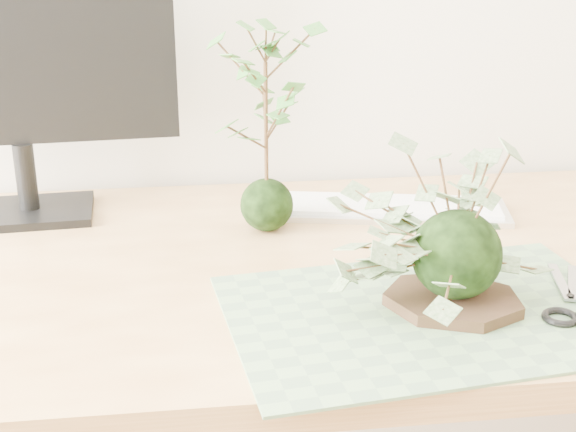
# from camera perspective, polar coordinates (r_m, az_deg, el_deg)

# --- Properties ---
(desk) EXTENTS (1.60, 0.70, 0.74)m
(desk) POSITION_cam_1_polar(r_m,az_deg,el_deg) (1.18, 4.02, -6.81)
(desk) COLOR tan
(desk) RESTS_ON ground_plane
(cutting_mat) EXTENTS (0.53, 0.38, 0.00)m
(cutting_mat) POSITION_cam_1_polar(r_m,az_deg,el_deg) (1.00, 10.12, -6.82)
(cutting_mat) COLOR #557655
(cutting_mat) RESTS_ON desk
(stone_dish) EXTENTS (0.22, 0.22, 0.01)m
(stone_dish) POSITION_cam_1_polar(r_m,az_deg,el_deg) (1.01, 11.63, -5.92)
(stone_dish) COLOR black
(stone_dish) RESTS_ON cutting_mat
(ivy_kokedama) EXTENTS (0.35, 0.35, 0.22)m
(ivy_kokedama) POSITION_cam_1_polar(r_m,az_deg,el_deg) (0.97, 12.11, 0.11)
(ivy_kokedama) COLOR black
(ivy_kokedama) RESTS_ON stone_dish
(maple_kokedama) EXTENTS (0.23, 0.23, 0.34)m
(maple_kokedama) POSITION_cam_1_polar(r_m,az_deg,el_deg) (1.17, -1.61, 9.91)
(maple_kokedama) COLOR black
(maple_kokedama) RESTS_ON desk
(keyboard) EXTENTS (0.42, 0.20, 0.02)m
(keyboard) POSITION_cam_1_polar(r_m,az_deg,el_deg) (1.32, 6.65, 0.57)
(keyboard) COLOR silver
(keyboard) RESTS_ON desk
(monitor) EXTENTS (0.49, 0.16, 0.43)m
(monitor) POSITION_cam_1_polar(r_m,az_deg,el_deg) (1.31, -18.97, 10.44)
(monitor) COLOR black
(monitor) RESTS_ON desk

